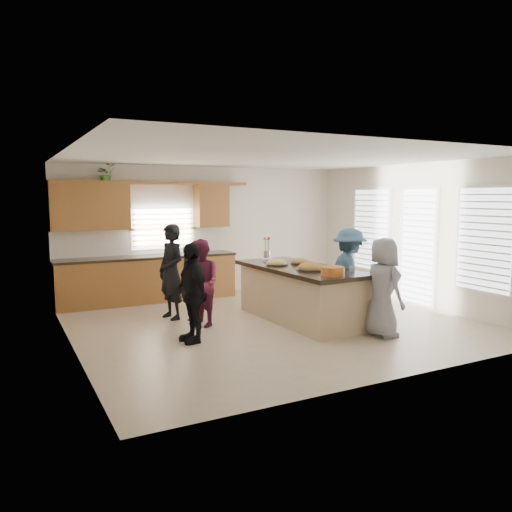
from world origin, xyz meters
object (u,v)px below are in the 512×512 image
woman_right_back (349,274)px  woman_right_front (383,287)px  woman_left_mid (201,283)px  woman_left_back (171,272)px  island (300,295)px  woman_left_front (192,293)px  salad_bowl (333,271)px

woman_right_back → woman_right_front: woman_right_back is taller
woman_left_mid → woman_right_front: woman_right_front is taller
woman_left_mid → woman_right_back: 2.59m
woman_left_back → woman_right_front: 3.63m
island → woman_right_back: (0.80, -0.34, 0.36)m
woman_left_front → woman_right_back: (2.92, 0.01, 0.07)m
woman_right_back → woman_right_front: 1.11m
island → woman_left_mid: woman_left_mid is taller
island → woman_left_front: (-2.12, -0.34, 0.29)m
salad_bowl → woman_right_back: 1.14m
island → woman_left_front: bearing=-172.9°
woman_left_mid → woman_left_back: bearing=-169.5°
island → woman_left_back: size_ratio=1.63×
island → woman_left_mid: (-1.67, 0.44, 0.28)m
woman_left_mid → woman_right_back: size_ratio=0.90×
woman_left_mid → woman_right_front: bearing=40.3°
woman_right_back → woman_right_front: bearing=-179.8°
woman_left_back → woman_right_front: size_ratio=1.09×
woman_left_back → woman_left_front: bearing=-21.0°
woman_left_front → island: bearing=95.6°
salad_bowl → woman_right_front: woman_right_front is taller
island → woman_right_front: woman_right_front is taller
woman_right_front → island: bearing=23.7°
woman_left_front → woman_right_front: bearing=64.6°
salad_bowl → woman_left_back: woman_left_back is taller
island → woman_left_back: 2.30m
woman_left_mid → salad_bowl: bearing=36.9°
woman_left_back → woman_right_back: (2.74, -1.50, -0.03)m
woman_left_front → salad_bowl: bearing=67.5°
woman_left_mid → woman_right_front: size_ratio=0.95×
woman_left_front → woman_right_back: bearing=86.5°
salad_bowl → woman_left_front: woman_left_front is taller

